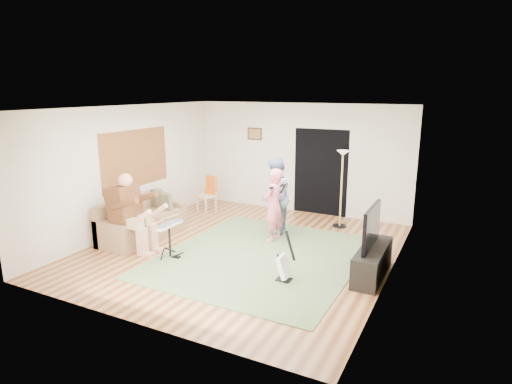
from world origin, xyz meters
TOP-DOWN VIEW (x-y plane):
  - floor at (0.00, 0.00)m, footprint 6.00×6.00m
  - walls at (0.00, 0.00)m, footprint 5.50×6.00m
  - ceiling at (0.00, 0.00)m, footprint 6.00×6.00m
  - window_blinds at (-2.74, 0.20)m, footprint 0.00×2.05m
  - doorway at (0.55, 2.99)m, footprint 2.10×0.00m
  - picture_frame at (-1.25, 2.99)m, footprint 0.42×0.03m
  - area_rug at (0.50, -0.16)m, footprint 3.47×3.98m
  - sofa at (-2.29, -0.30)m, footprint 0.82×1.98m
  - drummer at (-1.85, -0.95)m, footprint 0.97×0.54m
  - drum_kit at (-1.00, -0.95)m, footprint 0.36×0.65m
  - singer at (0.33, 0.74)m, footprint 0.41×0.58m
  - microphone at (0.53, 0.74)m, footprint 0.06×0.06m
  - guitarist at (0.19, 1.09)m, footprint 0.83×0.95m
  - guitar_held at (0.39, 1.09)m, footprint 0.31×0.61m
  - guitar_spare at (1.28, -0.93)m, footprint 0.31×0.28m
  - torchiere_lamp at (1.29, 2.22)m, footprint 0.31×0.31m
  - dining_chair at (-2.06, 1.93)m, footprint 0.48×0.50m
  - tv_cabinet at (2.50, -0.09)m, footprint 0.40×1.40m
  - television at (2.45, -0.09)m, footprint 0.06×1.05m

SIDE VIEW (x-z plane):
  - floor at x=0.00m, z-range 0.00..0.00m
  - area_rug at x=0.50m, z-range 0.00..0.02m
  - guitar_spare at x=1.28m, z-range -0.19..0.68m
  - tv_cabinet at x=2.50m, z-range 0.00..0.50m
  - sofa at x=-2.29m, z-range -0.13..0.67m
  - drum_kit at x=-1.00m, z-range -0.04..0.62m
  - dining_chair at x=-2.06m, z-range -0.13..0.77m
  - drummer at x=-1.85m, z-range -0.16..1.33m
  - singer at x=0.33m, z-range 0.00..1.50m
  - guitarist at x=0.19m, z-range 0.00..1.64m
  - television at x=2.45m, z-range 0.50..1.20m
  - doorway at x=0.55m, z-range 0.00..2.10m
  - guitar_held at x=0.39m, z-range 0.99..1.25m
  - microphone at x=0.53m, z-range 1.00..1.24m
  - torchiere_lamp at x=1.29m, z-range 0.32..2.05m
  - walls at x=0.00m, z-range 0.00..2.70m
  - window_blinds at x=-2.74m, z-range 0.53..2.58m
  - picture_frame at x=-1.25m, z-range 1.74..2.06m
  - ceiling at x=0.00m, z-range 2.70..2.70m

